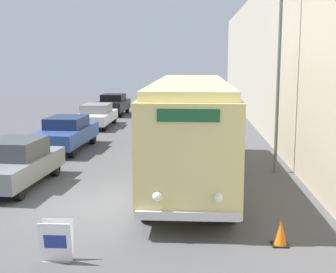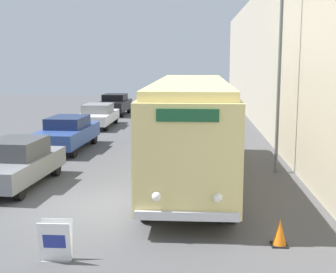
# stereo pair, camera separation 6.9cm
# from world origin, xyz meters

# --- Properties ---
(ground_plane) EXTENTS (80.00, 80.00, 0.00)m
(ground_plane) POSITION_xyz_m (0.00, 0.00, 0.00)
(ground_plane) COLOR #4C4C4F
(building_wall_right) EXTENTS (0.30, 60.00, 8.08)m
(building_wall_right) POSITION_xyz_m (6.61, 10.00, 4.04)
(building_wall_right) COLOR #B2A893
(building_wall_right) RESTS_ON ground_plane
(vintage_bus) EXTENTS (2.48, 11.24, 3.36)m
(vintage_bus) POSITION_xyz_m (2.70, 3.05, 1.89)
(vintage_bus) COLOR black
(vintage_bus) RESTS_ON ground_plane
(sign_board) EXTENTS (0.66, 0.32, 0.85)m
(sign_board) POSITION_xyz_m (0.05, -3.70, 0.41)
(sign_board) COLOR gray
(sign_board) RESTS_ON ground_plane
(streetlamp) EXTENTS (0.36, 0.36, 7.68)m
(streetlamp) POSITION_xyz_m (5.78, 4.24, 4.86)
(streetlamp) COLOR #595E60
(streetlamp) RESTS_ON ground_plane
(parked_car_near) EXTENTS (2.06, 4.42, 1.52)m
(parked_car_near) POSITION_xyz_m (-2.91, 1.85, 0.76)
(parked_car_near) COLOR black
(parked_car_near) RESTS_ON ground_plane
(parked_car_mid) EXTENTS (2.03, 4.76, 1.50)m
(parked_car_mid) POSITION_xyz_m (-2.95, 7.99, 0.78)
(parked_car_mid) COLOR black
(parked_car_mid) RESTS_ON ground_plane
(parked_car_far) EXTENTS (1.90, 4.57, 1.39)m
(parked_car_far) POSITION_xyz_m (-3.11, 15.22, 0.71)
(parked_car_far) COLOR black
(parked_car_far) RESTS_ON ground_plane
(parked_car_distant) EXTENTS (2.04, 4.12, 1.52)m
(parked_car_distant) POSITION_xyz_m (-3.16, 21.44, 0.79)
(parked_car_distant) COLOR black
(parked_car_distant) RESTS_ON ground_plane
(traffic_cone) EXTENTS (0.36, 0.36, 0.61)m
(traffic_cone) POSITION_xyz_m (4.75, -2.63, 0.30)
(traffic_cone) COLOR black
(traffic_cone) RESTS_ON ground_plane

